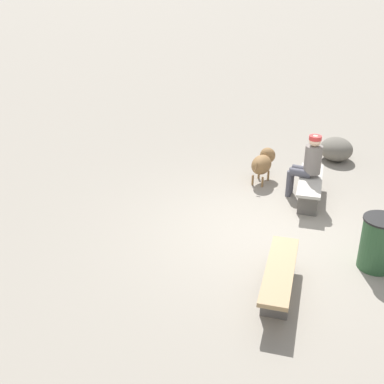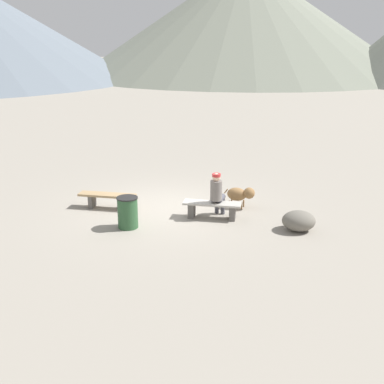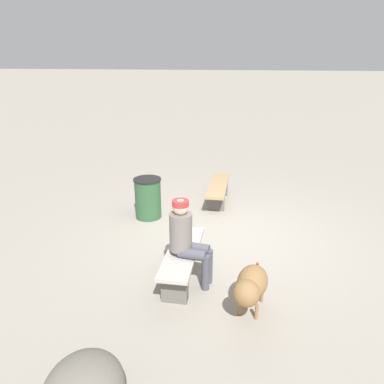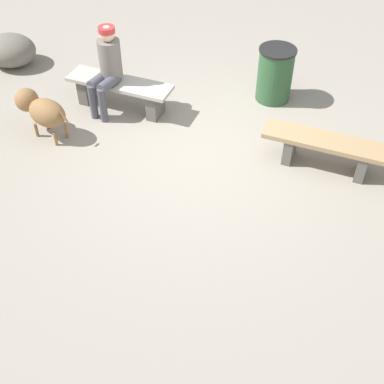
{
  "view_description": "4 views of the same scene",
  "coord_description": "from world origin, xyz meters",
  "views": [
    {
      "loc": [
        -7.17,
        -0.97,
        4.16
      ],
      "look_at": [
        -0.57,
        1.19,
        0.84
      ],
      "focal_mm": 45.75,
      "sensor_mm": 36.0,
      "label": 1
    },
    {
      "loc": [
        3.82,
        -12.63,
        4.69
      ],
      "look_at": [
        0.81,
        -0.12,
        0.58
      ],
      "focal_mm": 45.44,
      "sensor_mm": 36.0,
      "label": 2
    },
    {
      "loc": [
        5.95,
        0.61,
        3.03
      ],
      "look_at": [
        -1.08,
        -0.87,
        0.4
      ],
      "focal_mm": 34.07,
      "sensor_mm": 36.0,
      "label": 3
    },
    {
      "loc": [
        -2.13,
        4.86,
        4.28
      ],
      "look_at": [
        -0.62,
        1.54,
        0.8
      ],
      "focal_mm": 47.07,
      "sensor_mm": 36.0,
      "label": 4
    }
  ],
  "objects": [
    {
      "name": "ground",
      "position": [
        0.0,
        0.0,
        -0.03
      ],
      "size": [
        210.0,
        210.0,
        0.06
      ],
      "primitive_type": "cube",
      "color": "gray"
    },
    {
      "name": "bench_left",
      "position": [
        -1.62,
        -0.39,
        0.3
      ],
      "size": [
        1.66,
        0.46,
        0.43
      ],
      "rotation": [
        0.0,
        0.0,
        0.05
      ],
      "color": "#605B56",
      "rests_on": "ground"
    },
    {
      "name": "bench_right",
      "position": [
        1.45,
        -0.48,
        0.3
      ],
      "size": [
        1.58,
        0.49,
        0.45
      ],
      "rotation": [
        0.0,
        0.0,
        0.05
      ],
      "color": "#605B56",
      "rests_on": "ground"
    },
    {
      "name": "seated_person",
      "position": [
        1.57,
        -0.39,
        0.73
      ],
      "size": [
        0.36,
        0.6,
        1.26
      ],
      "rotation": [
        0.0,
        0.0,
        -0.1
      ],
      "color": "slate",
      "rests_on": "ground"
    },
    {
      "name": "dog",
      "position": [
        2.08,
        0.53,
        0.41
      ],
      "size": [
        0.9,
        0.46,
        0.63
      ],
      "rotation": [
        0.0,
        0.0,
        6.13
      ],
      "color": "olive",
      "rests_on": "ground"
    },
    {
      "name": "trash_bin",
      "position": [
        -0.52,
        -1.65,
        0.41
      ],
      "size": [
        0.55,
        0.55,
        0.82
      ],
      "color": "#2D5633",
      "rests_on": "ground"
    },
    {
      "name": "boulder",
      "position": [
        3.76,
        -0.84,
        0.26
      ],
      "size": [
        0.99,
        0.9,
        0.51
      ],
      "primitive_type": "ellipsoid",
      "rotation": [
        0.0,
        0.0,
        4.94
      ],
      "color": "#6B665B",
      "rests_on": "ground"
    }
  ]
}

